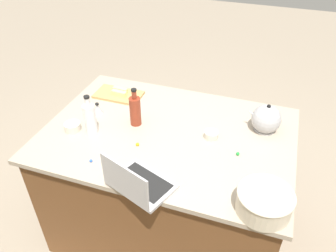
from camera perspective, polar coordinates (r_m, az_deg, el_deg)
ground_plane at (r=2.70m, az=-0.00°, el=-16.42°), size 12.00×12.00×0.00m
island_counter at (r=2.36m, az=-0.00°, el=-9.79°), size 1.52×1.07×0.90m
laptop at (r=1.68m, az=-5.38°, el=-9.76°), size 0.37×0.32×0.22m
mixing_bowl_large at (r=1.64m, az=16.21°, el=-12.32°), size 0.27×0.27×0.12m
bottle_vinegar at (r=2.05m, az=-13.22°, el=1.31°), size 0.07×0.07×0.26m
bottle_soy at (r=2.08m, az=-5.65°, el=2.70°), size 0.07×0.07×0.25m
kettle at (r=2.12m, az=16.46°, el=1.10°), size 0.21×0.18×0.20m
cutting_board at (r=2.44m, az=-8.48°, el=5.34°), size 0.34×0.19×0.02m
butter_stick_left at (r=2.44m, az=-8.18°, el=6.12°), size 0.11×0.04×0.04m
butter_stick_right at (r=2.40m, az=-8.40°, el=5.56°), size 0.11×0.04×0.04m
ramekin_small at (r=2.14m, az=-16.05°, el=-0.12°), size 0.10×0.10×0.05m
ramekin_medium at (r=2.02m, az=7.43°, el=-1.47°), size 0.09×0.09×0.04m
kitchen_timer at (r=2.26m, az=-11.97°, el=2.93°), size 0.07×0.07×0.08m
candy_0 at (r=1.84m, az=17.60°, el=-8.50°), size 0.01×0.01×0.01m
candy_1 at (r=2.22m, az=-16.86°, el=0.55°), size 0.02×0.02×0.02m
candy_2 at (r=1.93m, az=11.89°, el=-4.68°), size 0.02×0.02×0.02m
candy_3 at (r=1.89m, az=-13.09°, el=-5.83°), size 0.02×0.02×0.02m
candy_4 at (r=1.83m, az=-4.66°, el=-6.62°), size 0.02×0.02×0.02m
candy_5 at (r=1.96m, az=-5.26°, el=-3.14°), size 0.02×0.02×0.02m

